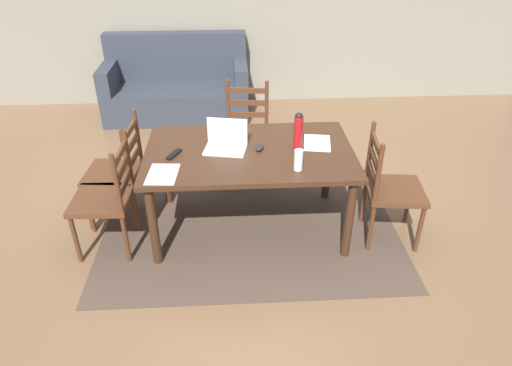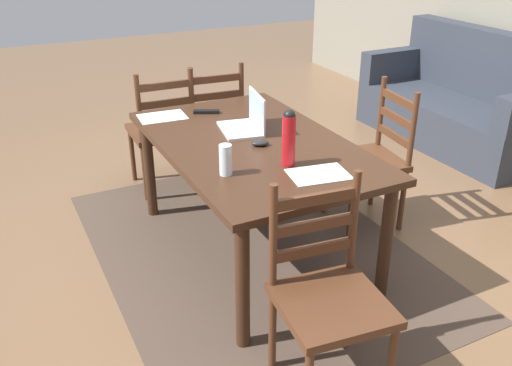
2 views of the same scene
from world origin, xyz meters
name	(u,v)px [view 2 (image 2 of 2)]	position (x,y,z in m)	size (l,w,h in m)	color
ground_plane	(253,250)	(0.00, 0.00, 0.00)	(14.00, 14.00, 0.00)	brown
area_rug	(253,249)	(0.00, 0.00, 0.00)	(2.50, 1.81, 0.01)	#47382D
dining_table	(253,155)	(0.00, 0.00, 0.65)	(1.64, 1.00, 0.74)	#382114
chair_left_far	(212,123)	(-1.11, 0.20, 0.46)	(0.48, 0.48, 0.95)	#4C2B19
chair_far_head	(371,158)	(0.01, 0.87, 0.46)	(0.49, 0.49, 0.95)	#4C2B19
chair_right_near	(328,297)	(1.11, -0.20, 0.46)	(0.49, 0.49, 0.95)	#4C2B19
chair_left_near	(162,131)	(-1.11, -0.20, 0.46)	(0.45, 0.45, 0.95)	#4C2B19
couch	(461,104)	(-0.82, 2.52, 0.36)	(1.80, 0.80, 1.00)	#2D333D
laptop	(247,121)	(-0.18, 0.06, 0.80)	(0.36, 0.28, 0.23)	silver
water_bottle	(289,137)	(0.38, 0.02, 0.90)	(0.07, 0.07, 0.30)	#A81419
drinking_glass	(226,160)	(0.34, -0.32, 0.82)	(0.07, 0.07, 0.16)	silver
computer_mouse	(260,143)	(0.08, 0.01, 0.76)	(0.06, 0.10, 0.03)	black
tv_remote	(206,112)	(-0.58, -0.05, 0.75)	(0.04, 0.17, 0.02)	black
paper_stack_left	(319,174)	(0.55, 0.10, 0.74)	(0.21, 0.30, 0.00)	white
paper_stack_right	(162,117)	(-0.64, -0.33, 0.74)	(0.21, 0.30, 0.00)	white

